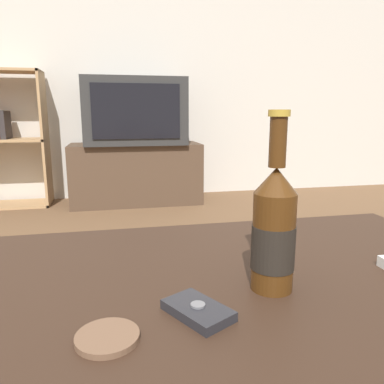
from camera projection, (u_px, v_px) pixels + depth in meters
back_wall at (124, 49)px, 3.26m from camera, size 8.00×0.05×2.60m
coffee_table at (219, 352)px, 0.54m from camera, size 1.15×0.85×0.48m
tv_stand at (136, 173)px, 3.19m from camera, size 1.08×0.45×0.51m
television at (134, 112)px, 3.08m from camera, size 0.81×0.55×0.53m
bookshelf at (2, 136)px, 3.00m from camera, size 0.60×0.30×1.09m
beer_bottle at (274, 230)px, 0.58m from camera, size 0.07×0.07×0.28m
cell_phone at (198, 310)px, 0.52m from camera, size 0.10×0.11×0.02m
coaster at (107, 337)px, 0.46m from camera, size 0.08×0.08×0.01m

